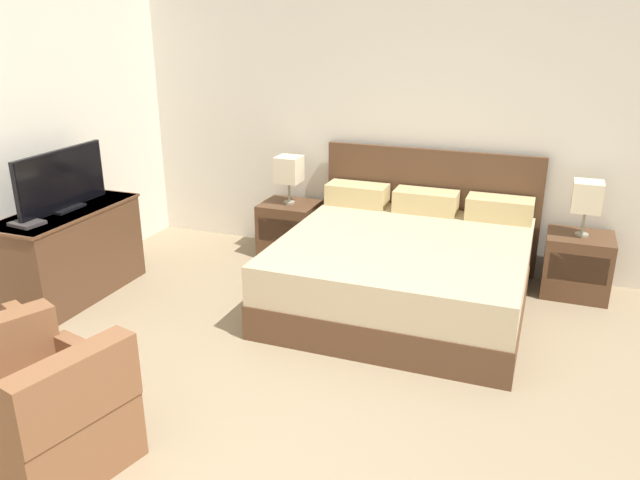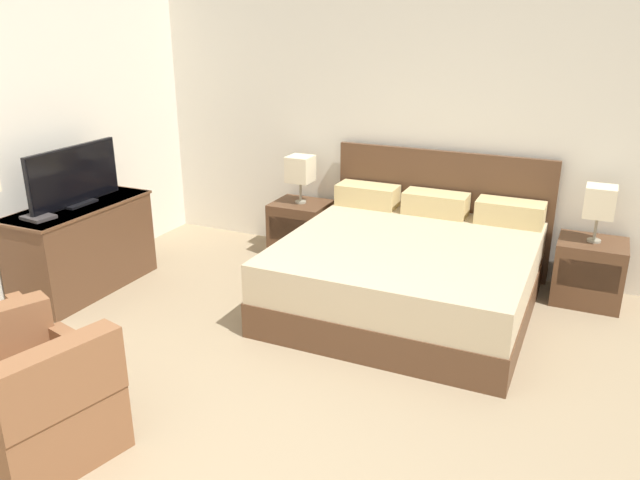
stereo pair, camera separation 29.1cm
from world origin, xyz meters
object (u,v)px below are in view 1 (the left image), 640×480
dresser (71,252)px  bed (405,267)px  nightstand_left (290,229)px  nightstand_right (577,265)px  table_lamp_left (289,170)px  armchair_companion (56,422)px  table_lamp_right (587,197)px  book_red_cover (27,223)px  tv (62,181)px

dresser → bed: bearing=17.8°
nightstand_left → bed: bearing=-27.4°
nightstand_left → nightstand_right: 2.71m
table_lamp_left → dresser: 2.13m
nightstand_right → armchair_companion: size_ratio=0.66×
nightstand_right → dresser: dresser is taller
nightstand_right → table_lamp_left: bearing=180.0°
bed → nightstand_right: bearing=27.4°
nightstand_left → dresser: bearing=-130.8°
nightstand_left → table_lamp_right: 2.78m
nightstand_left → table_lamp_right: bearing=0.0°
nightstand_right → table_lamp_left: table_lamp_left is taller
dresser → armchair_companion: size_ratio=1.55×
nightstand_left → book_red_cover: book_red_cover is taller
dresser → nightstand_left: bearing=49.2°
nightstand_left → table_lamp_left: 0.61m
bed → book_red_cover: (-2.70, -1.29, 0.47)m
table_lamp_right → dresser: 4.39m
nightstand_right → book_red_cover: 4.55m
armchair_companion → tv: bearing=128.9°
bed → table_lamp_right: size_ratio=4.31×
nightstand_left → tv: (-1.36, -1.56, 0.75)m
bed → nightstand_right: size_ratio=3.73×
nightstand_right → armchair_companion: armchair_companion is taller
tv → nightstand_right: bearing=21.0°
table_lamp_left → armchair_companion: (0.11, -3.38, -0.59)m
bed → table_lamp_left: size_ratio=4.31×
nightstand_right → tv: 4.42m
book_red_cover → dresser: bearing=91.8°
table_lamp_right → bed: bearing=-152.5°
nightstand_right → tv: size_ratio=0.57×
table_lamp_left → armchair_companion: 3.43m
table_lamp_right → book_red_cover: (-4.06, -1.99, -0.09)m
table_lamp_right → book_red_cover: size_ratio=2.08×
bed → dresser: size_ratio=1.58×
dresser → nightstand_right: bearing=21.1°
tv → armchair_companion: bearing=-51.1°
armchair_companion → book_red_cover: bearing=136.4°
nightstand_left → book_red_cover: size_ratio=2.41×
bed → table_lamp_left: bearing=152.5°
dresser → tv: tv is taller
nightstand_left → table_lamp_left: table_lamp_left is taller
book_red_cover → armchair_companion: book_red_cover is taller
bed → tv: size_ratio=2.11×
table_lamp_left → table_lamp_right: bearing=0.0°
table_lamp_left → table_lamp_right: same height
book_red_cover → bed: bearing=25.5°
nightstand_right → dresser: bearing=-158.9°
table_lamp_right → nightstand_right: bearing=-90.0°
nightstand_left → book_red_cover: 2.46m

